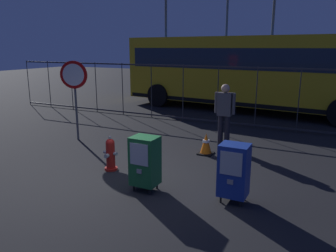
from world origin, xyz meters
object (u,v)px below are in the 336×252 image
(newspaper_box_secondary, at_px, (234,170))
(street_light_far_left, at_px, (227,15))
(fire_hydrant, at_px, (110,154))
(traffic_cone, at_px, (206,144))
(bus_far, at_px, (246,64))
(street_light_near_right, at_px, (166,11))
(pedestrian, at_px, (225,112))
(newspaper_box_primary, at_px, (145,161))
(stop_sign, at_px, (74,84))
(bus_near, at_px, (250,69))
(street_light_near_left, at_px, (274,6))

(newspaper_box_secondary, height_order, street_light_far_left, street_light_far_left)
(fire_hydrant, xyz_separation_m, traffic_cone, (1.46, 1.95, -0.09))
(bus_far, bearing_deg, street_light_near_right, 179.74)
(pedestrian, distance_m, traffic_cone, 1.05)
(newspaper_box_primary, bearing_deg, street_light_near_right, 115.25)
(stop_sign, xyz_separation_m, street_light_near_right, (-2.63, 10.81, 2.99))
(newspaper_box_secondary, xyz_separation_m, street_light_near_right, (-7.67, 12.65, 4.02))
(fire_hydrant, distance_m, newspaper_box_secondary, 2.80)
(bus_far, bearing_deg, street_light_far_left, 124.76)
(traffic_cone, distance_m, bus_near, 6.44)
(newspaper_box_primary, height_order, newspaper_box_secondary, same)
(traffic_cone, relative_size, bus_far, 0.05)
(pedestrian, distance_m, street_light_near_right, 12.21)
(stop_sign, xyz_separation_m, street_light_near_left, (3.32, 11.16, 3.00))
(newspaper_box_primary, bearing_deg, street_light_near_left, 90.60)
(bus_far, relative_size, street_light_near_right, 1.33)
(street_light_near_right, distance_m, street_light_far_left, 3.87)
(stop_sign, xyz_separation_m, street_light_far_left, (0.20, 13.45, 2.91))
(traffic_cone, bearing_deg, street_light_near_right, 121.45)
(pedestrian, height_order, traffic_cone, pedestrian)
(bus_far, distance_m, street_light_near_left, 3.15)
(newspaper_box_primary, height_order, traffic_cone, newspaper_box_primary)
(newspaper_box_secondary, bearing_deg, street_light_far_left, 107.56)
(street_light_near_left, xyz_separation_m, street_light_near_right, (-5.95, -0.35, -0.01))
(stop_sign, relative_size, traffic_cone, 4.21)
(traffic_cone, distance_m, street_light_near_left, 11.59)
(stop_sign, relative_size, street_light_far_left, 0.28)
(street_light_far_left, bearing_deg, newspaper_box_primary, -78.17)
(fire_hydrant, height_order, bus_far, bus_far)
(fire_hydrant, distance_m, bus_near, 8.38)
(traffic_cone, height_order, bus_far, bus_far)
(bus_near, xyz_separation_m, street_light_far_left, (-3.08, 6.77, 2.80))
(newspaper_box_secondary, xyz_separation_m, street_light_far_left, (-4.84, 15.29, 3.94))
(stop_sign, relative_size, bus_near, 0.21)
(newspaper_box_secondary, bearing_deg, newspaper_box_primary, -170.69)
(pedestrian, bearing_deg, street_light_near_right, 124.30)
(fire_hydrant, relative_size, newspaper_box_primary, 0.73)
(newspaper_box_primary, relative_size, stop_sign, 0.46)
(newspaper_box_secondary, height_order, stop_sign, stop_sign)
(traffic_cone, height_order, street_light_near_right, street_light_near_right)
(bus_near, relative_size, street_light_far_left, 1.36)
(pedestrian, xyz_separation_m, street_light_far_left, (-3.74, 12.27, 3.57))
(stop_sign, height_order, street_light_near_left, street_light_near_left)
(stop_sign, bearing_deg, bus_far, 79.41)
(fire_hydrant, bearing_deg, newspaper_box_secondary, -6.32)
(stop_sign, bearing_deg, traffic_cone, 6.38)
(newspaper_box_secondary, xyz_separation_m, street_light_near_left, (-1.72, 13.00, 4.03))
(newspaper_box_secondary, distance_m, stop_sign, 5.46)
(stop_sign, distance_m, pedestrian, 4.16)
(bus_near, distance_m, bus_far, 4.58)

